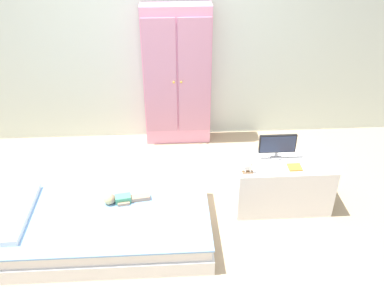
{
  "coord_description": "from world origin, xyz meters",
  "views": [
    {
      "loc": [
        0.14,
        -2.79,
        2.53
      ],
      "look_at": [
        0.33,
        0.4,
        0.55
      ],
      "focal_mm": 39.34,
      "sensor_mm": 36.0,
      "label": 1
    }
  ],
  "objects_px": {
    "doll": "(118,198)",
    "tv_monitor": "(278,145)",
    "bed": "(100,223)",
    "tv_stand": "(282,183)",
    "wardrobe": "(177,77)",
    "book_orange": "(295,167)",
    "rocking_horse_toy": "(249,168)"
  },
  "relations": [
    {
      "from": "tv_monitor",
      "to": "wardrobe",
      "type": "bearing_deg",
      "value": 125.99
    },
    {
      "from": "rocking_horse_toy",
      "to": "wardrobe",
      "type": "bearing_deg",
      "value": 112.18
    },
    {
      "from": "rocking_horse_toy",
      "to": "book_orange",
      "type": "xyz_separation_m",
      "value": [
        0.41,
        0.04,
        -0.04
      ]
    },
    {
      "from": "book_orange",
      "to": "doll",
      "type": "bearing_deg",
      "value": -176.22
    },
    {
      "from": "bed",
      "to": "book_orange",
      "type": "height_order",
      "value": "book_orange"
    },
    {
      "from": "doll",
      "to": "tv_stand",
      "type": "height_order",
      "value": "tv_stand"
    },
    {
      "from": "doll",
      "to": "tv_monitor",
      "type": "xyz_separation_m",
      "value": [
        1.39,
        0.27,
        0.32
      ]
    },
    {
      "from": "doll",
      "to": "book_orange",
      "type": "distance_m",
      "value": 1.52
    },
    {
      "from": "tv_stand",
      "to": "bed",
      "type": "bearing_deg",
      "value": -169.06
    },
    {
      "from": "wardrobe",
      "to": "rocking_horse_toy",
      "type": "bearing_deg",
      "value": -67.82
    },
    {
      "from": "doll",
      "to": "book_orange",
      "type": "height_order",
      "value": "book_orange"
    },
    {
      "from": "doll",
      "to": "book_orange",
      "type": "xyz_separation_m",
      "value": [
        1.51,
        0.1,
        0.19
      ]
    },
    {
      "from": "wardrobe",
      "to": "tv_monitor",
      "type": "relative_size",
      "value": 4.71
    },
    {
      "from": "bed",
      "to": "tv_stand",
      "type": "relative_size",
      "value": 2.14
    },
    {
      "from": "bed",
      "to": "tv_stand",
      "type": "xyz_separation_m",
      "value": [
        1.6,
        0.31,
        0.11
      ]
    },
    {
      "from": "tv_stand",
      "to": "book_orange",
      "type": "bearing_deg",
      "value": -56.07
    },
    {
      "from": "doll",
      "to": "book_orange",
      "type": "bearing_deg",
      "value": 3.78
    },
    {
      "from": "doll",
      "to": "wardrobe",
      "type": "bearing_deg",
      "value": 68.84
    },
    {
      "from": "bed",
      "to": "wardrobe",
      "type": "relative_size",
      "value": 1.18
    },
    {
      "from": "tv_stand",
      "to": "book_orange",
      "type": "height_order",
      "value": "book_orange"
    },
    {
      "from": "book_orange",
      "to": "tv_stand",
      "type": "bearing_deg",
      "value": 123.93
    },
    {
      "from": "bed",
      "to": "doll",
      "type": "bearing_deg",
      "value": 37.3
    },
    {
      "from": "tv_monitor",
      "to": "doll",
      "type": "bearing_deg",
      "value": -169.14
    },
    {
      "from": "rocking_horse_toy",
      "to": "tv_monitor",
      "type": "bearing_deg",
      "value": 36.22
    },
    {
      "from": "bed",
      "to": "book_orange",
      "type": "xyz_separation_m",
      "value": [
        1.66,
        0.21,
        0.35
      ]
    },
    {
      "from": "tv_monitor",
      "to": "bed",
      "type": "bearing_deg",
      "value": -166.11
    },
    {
      "from": "bed",
      "to": "tv_stand",
      "type": "height_order",
      "value": "tv_stand"
    },
    {
      "from": "bed",
      "to": "wardrobe",
      "type": "distance_m",
      "value": 1.8
    },
    {
      "from": "wardrobe",
      "to": "tv_monitor",
      "type": "height_order",
      "value": "wardrobe"
    },
    {
      "from": "doll",
      "to": "tv_stand",
      "type": "bearing_deg",
      "value": 7.66
    },
    {
      "from": "tv_monitor",
      "to": "rocking_horse_toy",
      "type": "height_order",
      "value": "tv_monitor"
    },
    {
      "from": "wardrobe",
      "to": "rocking_horse_toy",
      "type": "distance_m",
      "value": 1.49
    }
  ]
}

